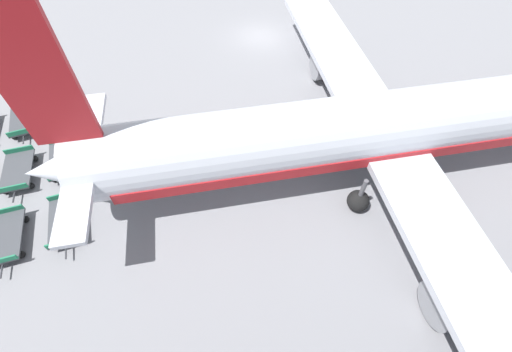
% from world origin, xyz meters
% --- Properties ---
extents(ground_plane, '(500.00, 500.00, 0.00)m').
position_xyz_m(ground_plane, '(0.00, 0.00, 0.00)').
color(ground_plane, gray).
extents(airplane, '(32.88, 38.60, 12.61)m').
position_xyz_m(airplane, '(15.91, 2.57, 3.09)').
color(airplane, silver).
rests_on(airplane, ground_plane).
extents(baggage_dolly_row_mid_a_col_a, '(3.77, 1.81, 0.92)m').
position_xyz_m(baggage_dolly_row_mid_a_col_a, '(5.56, -18.24, 0.48)').
color(baggage_dolly_row_mid_a_col_a, '#424449').
rests_on(baggage_dolly_row_mid_a_col_a, ground_plane).
extents(baggage_dolly_row_mid_a_col_b, '(3.76, 1.79, 0.92)m').
position_xyz_m(baggage_dolly_row_mid_a_col_b, '(10.07, -18.22, 0.48)').
color(baggage_dolly_row_mid_a_col_b, '#424449').
rests_on(baggage_dolly_row_mid_a_col_b, ground_plane).
extents(baggage_dolly_row_mid_a_col_c, '(3.74, 1.74, 0.92)m').
position_xyz_m(baggage_dolly_row_mid_a_col_c, '(14.49, -18.40, 0.48)').
color(baggage_dolly_row_mid_a_col_c, '#424449').
rests_on(baggage_dolly_row_mid_a_col_c, ground_plane).
extents(baggage_dolly_row_mid_b_col_a, '(3.74, 1.74, 0.92)m').
position_xyz_m(baggage_dolly_row_mid_b_col_a, '(5.44, -15.56, 0.48)').
color(baggage_dolly_row_mid_b_col_a, '#424449').
rests_on(baggage_dolly_row_mid_b_col_a, ground_plane).
extents(baggage_dolly_row_mid_b_col_b, '(3.75, 1.75, 0.92)m').
position_xyz_m(baggage_dolly_row_mid_b_col_b, '(10.01, -15.70, 0.48)').
color(baggage_dolly_row_mid_b_col_b, '#424449').
rests_on(baggage_dolly_row_mid_b_col_b, ground_plane).
extents(baggage_dolly_row_mid_b_col_c, '(3.73, 1.72, 0.92)m').
position_xyz_m(baggage_dolly_row_mid_b_col_c, '(14.43, -15.58, 0.48)').
color(baggage_dolly_row_mid_b_col_c, '#424449').
rests_on(baggage_dolly_row_mid_b_col_c, ground_plane).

